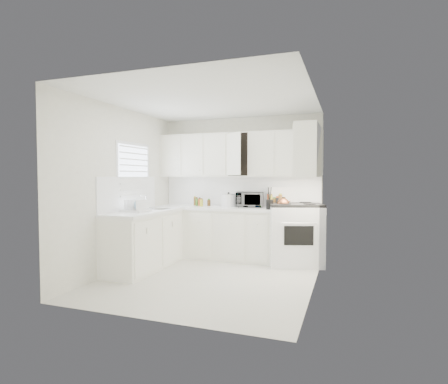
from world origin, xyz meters
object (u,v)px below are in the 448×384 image
at_px(stove, 295,226).
at_px(microwave, 250,198).
at_px(utensil_crock, 270,198).
at_px(tea_kettle, 283,203).
at_px(dish_rack, 136,204).
at_px(rice_cooker, 229,199).

xyz_separation_m(stove, microwave, (-0.84, 0.17, 0.45)).
bearing_deg(utensil_crock, tea_kettle, 5.89).
relative_size(microwave, dish_rack, 1.21).
bearing_deg(rice_cooker, stove, 11.48).
bearing_deg(dish_rack, utensil_crock, 37.94).
distance_m(microwave, dish_rack, 2.05).
distance_m(stove, microwave, 0.97).
bearing_deg(stove, rice_cooker, 156.93).
bearing_deg(tea_kettle, stove, 58.65).
xyz_separation_m(stove, rice_cooker, (-1.24, 0.13, 0.41)).
height_order(utensil_crock, dish_rack, utensil_crock).
xyz_separation_m(microwave, rice_cooker, (-0.40, -0.04, -0.03)).
bearing_deg(microwave, tea_kettle, -37.87).
height_order(stove, rice_cooker, stove).
bearing_deg(rice_cooker, tea_kettle, 2.16).
bearing_deg(tea_kettle, rice_cooker, -178.25).
bearing_deg(stove, utensil_crock, -172.69).
bearing_deg(dish_rack, microwave, 52.69).
distance_m(tea_kettle, dish_rack, 2.40).
bearing_deg(utensil_crock, stove, 24.43).
height_order(tea_kettle, utensil_crock, utensil_crock).
bearing_deg(utensil_crock, dish_rack, -151.06).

